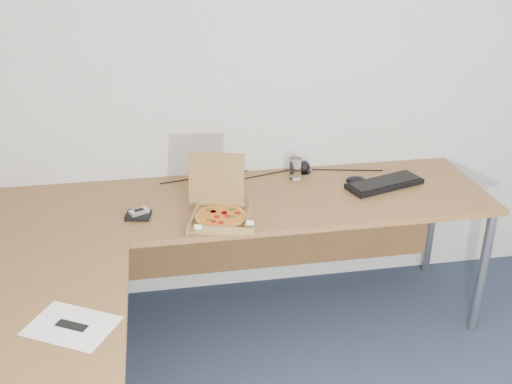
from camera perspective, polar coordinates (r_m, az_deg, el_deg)
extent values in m
cube|color=brown|center=(3.01, -1.33, -0.93)|extent=(2.50, 0.70, 0.03)
cube|color=brown|center=(2.11, -22.18, -15.77)|extent=(0.70, 1.50, 0.03)
cylinder|color=gray|center=(3.77, 16.36, -2.53)|extent=(0.05, 0.05, 0.70)
cube|color=#9E763E|center=(2.79, -3.35, -2.71)|extent=(0.27, 0.27, 0.01)
cube|color=#9E763E|center=(2.87, -3.78, 1.12)|extent=(0.27, 0.05, 0.27)
cylinder|color=#CE8D43|center=(2.78, -3.36, -2.47)|extent=(0.24, 0.24, 0.02)
cylinder|color=#B22814|center=(2.78, -3.37, -2.25)|extent=(0.21, 0.21, 0.00)
cylinder|color=white|center=(3.21, 3.74, 2.24)|extent=(0.07, 0.07, 0.12)
cube|color=black|center=(3.21, 12.12, 0.77)|extent=(0.44, 0.26, 0.03)
ellipsoid|color=black|center=(3.21, 9.44, 1.14)|extent=(0.12, 0.09, 0.04)
cube|color=black|center=(2.87, -11.14, -2.20)|extent=(0.13, 0.11, 0.02)
cube|color=#B2B5BA|center=(2.87, -11.06, -1.84)|extent=(0.10, 0.08, 0.02)
cube|color=white|center=(2.23, -17.13, -12.05)|extent=(0.36, 0.32, 0.00)
ellipsoid|color=black|center=(3.31, 4.54, 2.45)|extent=(0.08, 0.08, 0.07)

